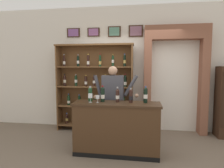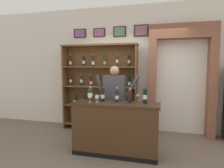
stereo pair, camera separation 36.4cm
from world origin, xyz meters
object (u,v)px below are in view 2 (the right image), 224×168
object	(u,v)px
tasting_bottle_brunello	(102,94)
tasting_bottle_riserva	(117,95)
tasting_bottle_super_tuscan	(145,95)
tasting_bottle_grappa	(91,93)
shopkeeper	(115,96)
wine_glass_center	(90,96)
tasting_bottle_chianti	(130,96)
wine_glass_left	(97,97)
tasting_counter	(116,128)
wine_shelf	(100,85)

from	to	relation	value
tasting_bottle_brunello	tasting_bottle_riserva	world-z (taller)	tasting_bottle_brunello
tasting_bottle_brunello	tasting_bottle_super_tuscan	distance (m)	0.81
tasting_bottle_grappa	tasting_bottle_super_tuscan	size ratio (longest dim) A/B	0.94
shopkeeper	tasting_bottle_riserva	size ratio (longest dim) A/B	5.73
tasting_bottle_grappa	wine_glass_center	size ratio (longest dim) A/B	1.75
tasting_bottle_chianti	wine_glass_left	size ratio (longest dim) A/B	2.00
tasting_bottle_grappa	tasting_counter	bearing A→B (deg)	-8.94
shopkeeper	tasting_bottle_chianti	size ratio (longest dim) A/B	5.99
wine_shelf	tasting_bottle_riserva	xyz separation A→B (m)	(0.72, -1.19, -0.06)
wine_glass_center	tasting_bottle_super_tuscan	bearing A→B (deg)	7.34
shopkeeper	wine_glass_center	world-z (taller)	shopkeeper
wine_shelf	wine_glass_center	distance (m)	1.33
tasting_counter	shopkeeper	xyz separation A→B (m)	(-0.14, 0.49, 0.54)
tasting_bottle_super_tuscan	wine_glass_left	bearing A→B (deg)	-172.27
tasting_bottle_chianti	wine_glass_center	size ratio (longest dim) A/B	1.64
tasting_counter	wine_glass_center	size ratio (longest dim) A/B	9.60
wine_shelf	tasting_bottle_grappa	bearing A→B (deg)	-80.69
shopkeeper	tasting_bottle_brunello	xyz separation A→B (m)	(-0.14, -0.41, 0.09)
tasting_bottle_brunello	wine_shelf	bearing A→B (deg)	110.39
tasting_bottle_brunello	tasting_bottle_chianti	xyz separation A→B (m)	(0.54, -0.02, -0.02)
tasting_bottle_brunello	tasting_bottle_chianti	distance (m)	0.54
wine_glass_left	wine_shelf	bearing A→B (deg)	105.80
tasting_bottle_chianti	wine_glass_left	bearing A→B (deg)	-171.25
tasting_bottle_super_tuscan	wine_glass_center	xyz separation A→B (m)	(-1.02, -0.13, -0.03)
tasting_bottle_super_tuscan	wine_glass_center	size ratio (longest dim) A/B	1.85
tasting_bottle_brunello	wine_glass_left	distance (m)	0.14
shopkeeper	tasting_bottle_super_tuscan	distance (m)	0.79
tasting_bottle_brunello	tasting_bottle_super_tuscan	xyz separation A→B (m)	(0.81, 0.00, 0.00)
shopkeeper	wine_glass_center	bearing A→B (deg)	-122.72
wine_shelf	tasting_bottle_super_tuscan	bearing A→B (deg)	-43.34
wine_shelf	tasting_bottle_chianti	bearing A→B (deg)	-50.96
tasting_bottle_brunello	shopkeeper	bearing A→B (deg)	71.51
tasting_bottle_super_tuscan	tasting_bottle_chianti	bearing A→B (deg)	-174.56
wine_shelf	shopkeeper	distance (m)	0.97
tasting_counter	wine_glass_center	bearing A→B (deg)	-174.46
wine_glass_left	tasting_bottle_chianti	bearing A→B (deg)	8.75
shopkeeper	tasting_bottle_riserva	distance (m)	0.45
wine_shelf	tasting_bottle_brunello	xyz separation A→B (m)	(0.44, -1.18, -0.04)
shopkeeper	tasting_bottle_super_tuscan	world-z (taller)	shopkeeper
tasting_bottle_grappa	tasting_bottle_riserva	bearing A→B (deg)	-1.22
tasting_bottle_riserva	wine_glass_left	size ratio (longest dim) A/B	2.10
tasting_bottle_super_tuscan	tasting_bottle_brunello	bearing A→B (deg)	-179.69
tasting_bottle_grappa	tasting_bottle_super_tuscan	bearing A→B (deg)	0.06
tasting_counter	wine_glass_left	distance (m)	0.68
tasting_bottle_super_tuscan	wine_glass_left	size ratio (longest dim) A/B	2.26
tasting_counter	tasting_bottle_riserva	world-z (taller)	tasting_bottle_riserva
tasting_bottle_grappa	tasting_bottle_chianti	size ratio (longest dim) A/B	1.06
wine_shelf	tasting_counter	bearing A→B (deg)	-60.33
shopkeeper	tasting_bottle_riserva	xyz separation A→B (m)	(0.15, -0.42, 0.07)
shopkeeper	wine_glass_left	xyz separation A→B (m)	(-0.21, -0.53, 0.04)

